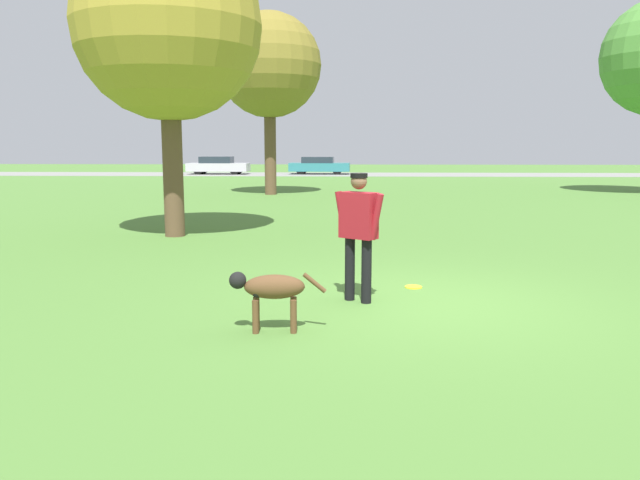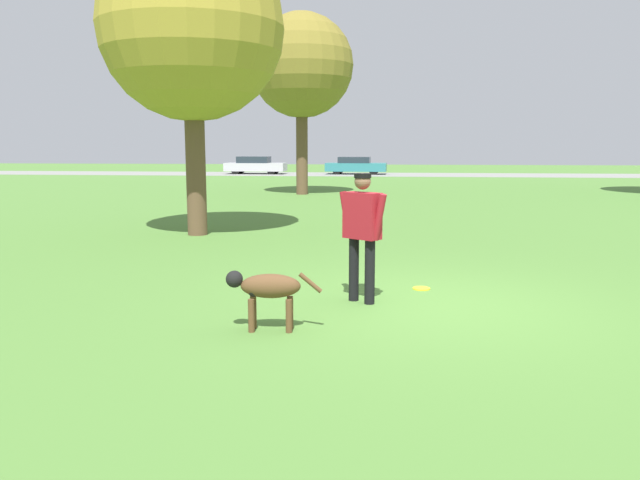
{
  "view_description": "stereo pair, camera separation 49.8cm",
  "coord_description": "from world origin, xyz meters",
  "px_view_note": "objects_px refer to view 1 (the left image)",
  "views": [
    {
      "loc": [
        -0.96,
        -7.81,
        1.99
      ],
      "look_at": [
        -1.26,
        -0.64,
        0.9
      ],
      "focal_mm": 35.0,
      "sensor_mm": 36.0,
      "label": 1
    },
    {
      "loc": [
        -0.47,
        -7.77,
        1.99
      ],
      "look_at": [
        -1.26,
        -0.64,
        0.9
      ],
      "focal_mm": 35.0,
      "sensor_mm": 36.0,
      "label": 2
    }
  ],
  "objects_px": {
    "tree_far_left": "(269,66)",
    "parked_car_silver": "(218,165)",
    "dog": "(270,289)",
    "person": "(358,226)",
    "tree_near_left": "(168,27)",
    "frisbee": "(414,287)",
    "parked_car_teal": "(319,165)"
  },
  "relations": [
    {
      "from": "tree_far_left",
      "to": "person",
      "type": "bearing_deg",
      "value": -79.59
    },
    {
      "from": "dog",
      "to": "frisbee",
      "type": "bearing_deg",
      "value": -133.12
    },
    {
      "from": "tree_far_left",
      "to": "tree_near_left",
      "type": "xyz_separation_m",
      "value": [
        -0.69,
        -12.04,
        -0.67
      ]
    },
    {
      "from": "tree_far_left",
      "to": "parked_car_silver",
      "type": "relative_size",
      "value": 1.7
    },
    {
      "from": "tree_far_left",
      "to": "parked_car_teal",
      "type": "relative_size",
      "value": 1.69
    },
    {
      "from": "dog",
      "to": "tree_near_left",
      "type": "xyz_separation_m",
      "value": [
        -2.99,
        7.09,
        4.02
      ]
    },
    {
      "from": "person",
      "to": "frisbee",
      "type": "distance_m",
      "value": 1.51
    },
    {
      "from": "dog",
      "to": "parked_car_silver",
      "type": "xyz_separation_m",
      "value": [
        -8.25,
        37.45,
        0.16
      ]
    },
    {
      "from": "dog",
      "to": "tree_near_left",
      "type": "height_order",
      "value": "tree_near_left"
    },
    {
      "from": "tree_far_left",
      "to": "parked_car_silver",
      "type": "distance_m",
      "value": 19.79
    },
    {
      "from": "tree_near_left",
      "to": "parked_car_silver",
      "type": "bearing_deg",
      "value": 99.82
    },
    {
      "from": "person",
      "to": "parked_car_teal",
      "type": "height_order",
      "value": "person"
    },
    {
      "from": "tree_far_left",
      "to": "tree_near_left",
      "type": "bearing_deg",
      "value": -93.29
    },
    {
      "from": "person",
      "to": "parked_car_teal",
      "type": "xyz_separation_m",
      "value": [
        -2.06,
        36.47,
        -0.37
      ]
    },
    {
      "from": "tree_near_left",
      "to": "parked_car_silver",
      "type": "distance_m",
      "value": 31.05
    },
    {
      "from": "dog",
      "to": "tree_far_left",
      "type": "height_order",
      "value": "tree_far_left"
    },
    {
      "from": "tree_near_left",
      "to": "parked_car_teal",
      "type": "relative_size",
      "value": 1.51
    },
    {
      "from": "tree_far_left",
      "to": "dog",
      "type": "bearing_deg",
      "value": -83.15
    },
    {
      "from": "tree_far_left",
      "to": "frisbee",
      "type": "bearing_deg",
      "value": -76.5
    },
    {
      "from": "dog",
      "to": "person",
      "type": "bearing_deg",
      "value": -129.48
    },
    {
      "from": "person",
      "to": "tree_far_left",
      "type": "distance_m",
      "value": 18.55
    },
    {
      "from": "tree_far_left",
      "to": "parked_car_silver",
      "type": "height_order",
      "value": "tree_far_left"
    },
    {
      "from": "dog",
      "to": "tree_near_left",
      "type": "relative_size",
      "value": 0.16
    },
    {
      "from": "dog",
      "to": "frisbee",
      "type": "relative_size",
      "value": 4.26
    },
    {
      "from": "person",
      "to": "parked_car_teal",
      "type": "relative_size",
      "value": 0.38
    },
    {
      "from": "dog",
      "to": "parked_car_silver",
      "type": "relative_size",
      "value": 0.24
    },
    {
      "from": "person",
      "to": "tree_near_left",
      "type": "height_order",
      "value": "tree_near_left"
    },
    {
      "from": "tree_near_left",
      "to": "parked_car_silver",
      "type": "relative_size",
      "value": 1.52
    },
    {
      "from": "frisbee",
      "to": "parked_car_silver",
      "type": "xyz_separation_m",
      "value": [
        -10.02,
        35.27,
        0.61
      ]
    },
    {
      "from": "person",
      "to": "dog",
      "type": "relative_size",
      "value": 1.57
    },
    {
      "from": "person",
      "to": "tree_far_left",
      "type": "relative_size",
      "value": 0.23
    },
    {
      "from": "frisbee",
      "to": "tree_far_left",
      "type": "xyz_separation_m",
      "value": [
        -4.07,
        16.95,
        5.15
      ]
    }
  ]
}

